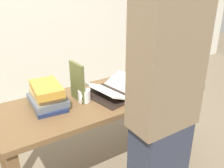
% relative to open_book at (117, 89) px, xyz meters
% --- Properties ---
extents(wall_back, '(8.00, 0.06, 2.60)m').
position_rel_open_book_xyz_m(wall_back, '(-0.11, 1.84, 0.51)').
color(wall_back, beige).
rests_on(wall_back, ground_plane).
extents(reading_desk, '(1.57, 0.58, 0.77)m').
position_rel_open_book_xyz_m(reading_desk, '(-0.11, 0.01, -0.14)').
color(reading_desk, brown).
rests_on(reading_desk, ground_plane).
extents(open_book, '(0.49, 0.43, 0.09)m').
position_rel_open_book_xyz_m(open_book, '(0.00, 0.00, 0.00)').
color(open_book, black).
rests_on(open_book, reading_desk).
extents(book_stack_tall, '(0.23, 0.32, 0.16)m').
position_rel_open_book_xyz_m(book_stack_tall, '(-0.52, 0.08, 0.05)').
color(book_stack_tall, '#1E284C').
rests_on(book_stack_tall, reading_desk).
extents(book_standing_upright, '(0.03, 0.17, 0.28)m').
position_rel_open_book_xyz_m(book_standing_upright, '(-0.30, 0.05, 0.11)').
color(book_standing_upright, brown).
rests_on(book_standing_upright, reading_desk).
extents(reading_lamp, '(0.15, 0.15, 0.45)m').
position_rel_open_book_xyz_m(reading_lamp, '(0.32, 0.08, 0.32)').
color(reading_lamp, '#2D2D33').
rests_on(reading_lamp, reading_desk).
extents(coffee_mug, '(0.10, 0.10, 0.09)m').
position_rel_open_book_xyz_m(coffee_mug, '(-0.28, 0.01, 0.02)').
color(coffee_mug, white).
rests_on(coffee_mug, reading_desk).
extents(pencil, '(0.05, 0.14, 0.01)m').
position_rel_open_book_xyz_m(pencil, '(0.06, -0.22, -0.02)').
color(pencil, gold).
rests_on(pencil, reading_desk).
extents(person_reader, '(0.36, 0.23, 1.78)m').
position_rel_open_book_xyz_m(person_reader, '(-0.12, -0.60, 0.10)').
color(person_reader, '#2D3342').
rests_on(person_reader, ground_plane).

